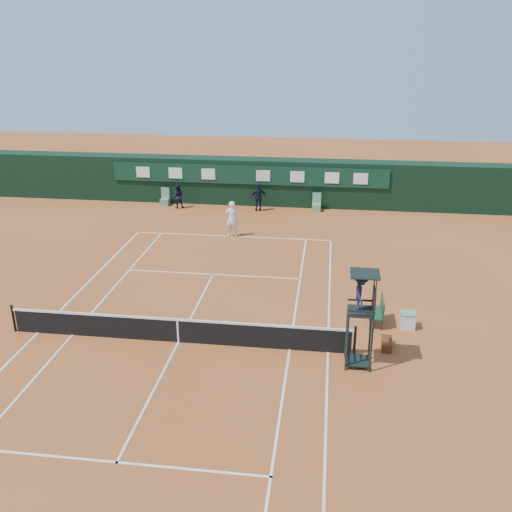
{
  "coord_description": "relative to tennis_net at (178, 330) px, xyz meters",
  "views": [
    {
      "loc": [
        5.25,
        -17.9,
        10.61
      ],
      "look_at": [
        2.1,
        6.0,
        1.2
      ],
      "focal_mm": 40.0,
      "sensor_mm": 36.0,
      "label": 1
    }
  ],
  "objects": [
    {
      "name": "ground",
      "position": [
        0.0,
        0.0,
        -0.51
      ],
      "size": [
        90.0,
        90.0,
        0.0
      ],
      "primitive_type": "plane",
      "color": "#AE5829",
      "rests_on": "ground"
    },
    {
      "name": "court_lines",
      "position": [
        0.0,
        0.0,
        -0.5
      ],
      "size": [
        11.05,
        23.85,
        0.01
      ],
      "color": "silver",
      "rests_on": "ground"
    },
    {
      "name": "tennis_net",
      "position": [
        0.0,
        0.0,
        0.0
      ],
      "size": [
        12.9,
        0.1,
        1.1
      ],
      "color": "black",
      "rests_on": "ground"
    },
    {
      "name": "back_wall",
      "position": [
        0.0,
        18.74,
        1.0
      ],
      "size": [
        40.0,
        1.65,
        3.0
      ],
      "color": "black",
      "rests_on": "ground"
    },
    {
      "name": "linesman_chair_left",
      "position": [
        -5.5,
        17.48,
        -0.19
      ],
      "size": [
        0.55,
        0.5,
        1.15
      ],
      "color": "#568465",
      "rests_on": "ground"
    },
    {
      "name": "linesman_chair_right",
      "position": [
        4.5,
        17.48,
        -0.19
      ],
      "size": [
        0.55,
        0.5,
        1.15
      ],
      "color": "#619566",
      "rests_on": "ground"
    },
    {
      "name": "umpire_chair",
      "position": [
        6.47,
        -0.69,
        1.95
      ],
      "size": [
        0.96,
        0.95,
        3.42
      ],
      "color": "black",
      "rests_on": "ground"
    },
    {
      "name": "player_bench",
      "position": [
        7.38,
        2.42,
        0.09
      ],
      "size": [
        0.56,
        1.2,
        1.1
      ],
      "color": "#183E25",
      "rests_on": "ground"
    },
    {
      "name": "tennis_bag",
      "position": [
        7.58,
        0.6,
        -0.35
      ],
      "size": [
        0.43,
        0.86,
        0.31
      ],
      "primitive_type": "cube",
      "rotation": [
        0.0,
        0.0,
        -0.07
      ],
      "color": "black",
      "rests_on": "ground"
    },
    {
      "name": "cooler",
      "position": [
        8.49,
        2.25,
        -0.18
      ],
      "size": [
        0.57,
        0.57,
        0.65
      ],
      "color": "silver",
      "rests_on": "ground"
    },
    {
      "name": "tennis_ball",
      "position": [
        -0.78,
        7.52,
        -0.48
      ],
      "size": [
        0.06,
        0.06,
        0.06
      ],
      "primitive_type": "sphere",
      "color": "yellow",
      "rests_on": "ground"
    },
    {
      "name": "player",
      "position": [
        -0.03,
        11.87,
        0.52
      ],
      "size": [
        0.79,
        0.56,
        2.06
      ],
      "primitive_type": "imported",
      "rotation": [
        0.0,
        0.0,
        3.23
      ],
      "color": "white",
      "rests_on": "ground"
    },
    {
      "name": "ball_kid_left",
      "position": [
        -4.46,
        16.97,
        0.27
      ],
      "size": [
        0.89,
        0.76,
        1.57
      ],
      "primitive_type": "imported",
      "rotation": [
        0.0,
        0.0,
        3.39
      ],
      "color": "black",
      "rests_on": "ground"
    },
    {
      "name": "ball_kid_right",
      "position": [
        0.82,
        17.03,
        0.38
      ],
      "size": [
        1.12,
        0.74,
        1.77
      ],
      "primitive_type": "imported",
      "rotation": [
        0.0,
        0.0,
        3.47
      ],
      "color": "black",
      "rests_on": "ground"
    }
  ]
}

